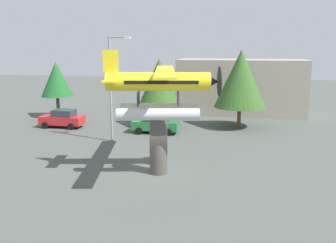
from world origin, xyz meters
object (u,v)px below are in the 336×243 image
object	(u,v)px
display_pedestal	(159,145)
tree_center_back	(241,79)
floatplane_monument	(160,90)
storefront_building	(240,87)
tree_west	(56,79)
car_near_red	(63,118)
streetlight_primary	(113,82)
car_mid_green	(156,124)
tree_east	(159,84)

from	to	relation	value
display_pedestal	tree_center_back	distance (m)	15.40
floatplane_monument	tree_center_back	bearing A→B (deg)	60.12
display_pedestal	storefront_building	world-z (taller)	storefront_building
tree_west	floatplane_monument	bearing A→B (deg)	-45.97
storefront_building	tree_west	bearing A→B (deg)	-162.75
floatplane_monument	tree_west	xyz separation A→B (m)	(-15.25, 15.78, -1.01)
car_near_red	streetlight_primary	xyz separation A→B (m)	(6.73, -4.05, 4.07)
car_mid_green	tree_west	distance (m)	14.06
car_near_red	car_mid_green	world-z (taller)	same
floatplane_monument	tree_east	bearing A→B (deg)	91.30
car_near_red	storefront_building	xyz separation A→B (m)	(16.92, 11.07, 2.28)
car_mid_green	streetlight_primary	bearing A→B (deg)	51.80
storefront_building	tree_center_back	xyz separation A→B (m)	(-0.01, -7.68, 1.60)
car_mid_green	tree_west	xyz separation A→B (m)	(-12.56, 5.37, 3.36)
car_near_red	tree_west	xyz separation A→B (m)	(-3.03, 4.87, 3.36)
car_mid_green	tree_east	bearing A→B (deg)	-82.91
streetlight_primary	tree_west	distance (m)	13.24
floatplane_monument	car_near_red	bearing A→B (deg)	126.56
car_mid_green	storefront_building	xyz separation A→B (m)	(7.40, 11.57, 2.28)
display_pedestal	tree_center_back	size ratio (longest dim) A/B	0.48
floatplane_monument	streetlight_primary	size ratio (longest dim) A/B	1.21
car_near_red	car_mid_green	xyz separation A→B (m)	(9.53, -0.50, 0.00)
display_pedestal	car_mid_green	xyz separation A→B (m)	(-2.57, 10.43, -0.91)
storefront_building	floatplane_monument	bearing A→B (deg)	-102.07
car_mid_green	tree_west	size ratio (longest dim) A/B	0.68
car_near_red	tree_center_back	distance (m)	17.68
floatplane_monument	tree_east	size ratio (longest dim) A/B	1.57
tree_east	display_pedestal	bearing A→B (deg)	-77.55
tree_east	car_mid_green	bearing A→B (deg)	-82.91
floatplane_monument	tree_west	distance (m)	21.97
car_mid_green	tree_center_back	bearing A→B (deg)	-152.24
car_near_red	streetlight_primary	distance (m)	8.85
display_pedestal	tree_east	distance (m)	13.73
storefront_building	tree_west	size ratio (longest dim) A/B	2.35
floatplane_monument	car_mid_green	xyz separation A→B (m)	(-2.70, 10.40, -4.37)
display_pedestal	car_mid_green	bearing A→B (deg)	103.84
streetlight_primary	floatplane_monument	bearing A→B (deg)	-51.27
display_pedestal	tree_west	bearing A→B (deg)	133.74
display_pedestal	tree_east	xyz separation A→B (m)	(-2.91, 13.20, 2.41)
car_mid_green	tree_east	size ratio (longest dim) A/B	0.63
car_mid_green	streetlight_primary	world-z (taller)	streetlight_primary
floatplane_monument	display_pedestal	bearing A→B (deg)	180.00
display_pedestal	streetlight_primary	world-z (taller)	streetlight_primary
display_pedestal	streetlight_primary	bearing A→B (deg)	127.97
floatplane_monument	streetlight_primary	distance (m)	8.79
tree_center_back	tree_east	bearing A→B (deg)	-171.74
display_pedestal	car_mid_green	world-z (taller)	display_pedestal
display_pedestal	tree_east	size ratio (longest dim) A/B	0.54
storefront_building	tree_east	bearing A→B (deg)	-131.33
display_pedestal	car_near_red	distance (m)	16.33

